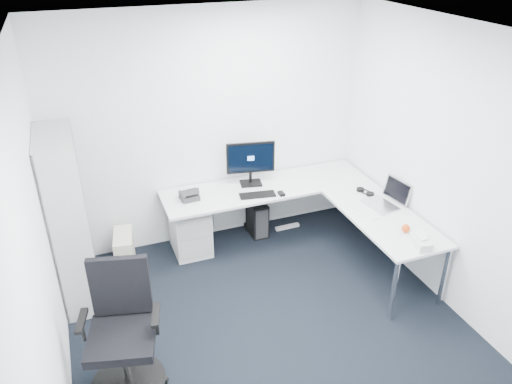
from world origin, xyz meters
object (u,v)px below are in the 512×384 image
object	(u,v)px
bookshelf	(69,220)
task_chair	(121,335)
l_desk	(278,226)
monitor	(251,163)
laptop	(381,195)

from	to	relation	value
bookshelf	task_chair	bearing A→B (deg)	-78.85
l_desk	monitor	size ratio (longest dim) A/B	4.37
monitor	laptop	bearing A→B (deg)	-30.29
l_desk	laptop	distance (m)	1.20
l_desk	task_chair	size ratio (longest dim) A/B	2.18
l_desk	bookshelf	xyz separation A→B (m)	(-2.17, 0.05, 0.52)
l_desk	monitor	distance (m)	0.79
l_desk	bookshelf	world-z (taller)	bookshelf
bookshelf	laptop	distance (m)	3.19
l_desk	laptop	bearing A→B (deg)	-28.77
monitor	laptop	size ratio (longest dim) A/B	1.49
l_desk	monitor	world-z (taller)	monitor
bookshelf	monitor	xyz separation A→B (m)	(2.02, 0.40, 0.10)
bookshelf	monitor	size ratio (longest dim) A/B	3.14
bookshelf	laptop	bearing A→B (deg)	-10.46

